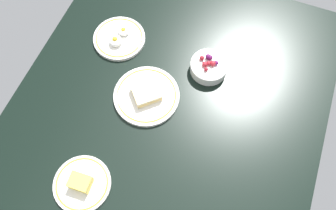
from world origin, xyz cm
name	(u,v)px	position (x,y,z in cm)	size (l,w,h in cm)	color
dining_table	(168,110)	(0.00, 0.00, 2.00)	(124.39, 105.04, 4.00)	black
plate_eggs	(119,38)	(19.56, 27.21, 5.12)	(19.51, 19.51, 4.87)	white
bowl_berries	(209,66)	(19.13, -8.29, 6.41)	(13.55, 13.55, 5.89)	white
plate_cheese	(82,184)	(-34.12, 15.55, 5.18)	(18.03, 18.03, 5.01)	white
plate_sandwich	(146,95)	(1.09, 8.42, 5.30)	(22.94, 22.94, 4.65)	white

